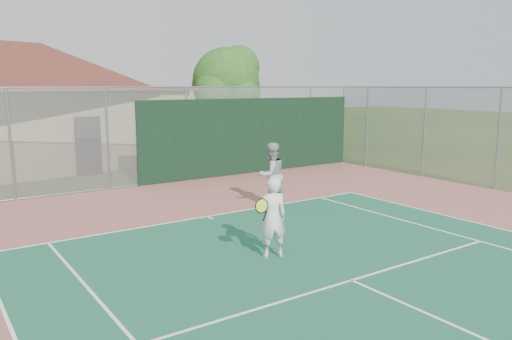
{
  "coord_description": "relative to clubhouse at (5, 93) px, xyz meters",
  "views": [
    {
      "loc": [
        -6.37,
        0.22,
        3.56
      ],
      "look_at": [
        1.01,
        10.99,
        1.34
      ],
      "focal_mm": 35.0,
      "sensor_mm": 36.0,
      "label": 1
    }
  ],
  "objects": [
    {
      "name": "back_fence",
      "position": [
        5.08,
        -7.77,
        -1.57
      ],
      "size": [
        20.08,
        0.11,
        3.53
      ],
      "color": "gray",
      "rests_on": "ground"
    },
    {
      "name": "player_white_front",
      "position": [
        2.51,
        -16.49,
        -2.38
      ],
      "size": [
        1.0,
        0.62,
        1.7
      ],
      "rotation": [
        0.0,
        0.0,
        2.87
      ],
      "color": "silver",
      "rests_on": "ground"
    },
    {
      "name": "clubhouse",
      "position": [
        0.0,
        0.0,
        0.0
      ],
      "size": [
        16.15,
        12.09,
        6.37
      ],
      "rotation": [
        0.0,
        0.0,
        0.16
      ],
      "color": "tan",
      "rests_on": "ground"
    },
    {
      "name": "tree",
      "position": [
        9.76,
        -2.8,
        0.41
      ],
      "size": [
        3.98,
        3.77,
        5.55
      ],
      "color": "#392215",
      "rests_on": "ground"
    },
    {
      "name": "side_fence_right",
      "position": [
        12.97,
        -12.24,
        -1.49
      ],
      "size": [
        0.08,
        9.0,
        3.5
      ],
      "color": "gray",
      "rests_on": "ground"
    },
    {
      "name": "player_grey_back",
      "position": [
        5.08,
        -12.93,
        -2.28
      ],
      "size": [
        0.93,
        0.73,
        1.9
      ],
      "rotation": [
        0.0,
        0.0,
        3.16
      ],
      "color": "#9EA0A3",
      "rests_on": "ground"
    }
  ]
}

